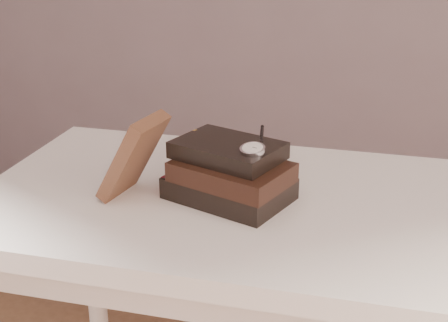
# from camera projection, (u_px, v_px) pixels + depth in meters

# --- Properties ---
(table) EXTENTS (1.00, 0.60, 0.75)m
(table) POSITION_uv_depth(u_px,v_px,m) (238.00, 238.00, 1.23)
(table) COLOR white
(table) RESTS_ON ground
(book_stack) EXTENTS (0.26, 0.22, 0.11)m
(book_stack) POSITION_uv_depth(u_px,v_px,m) (230.00, 174.00, 1.17)
(book_stack) COLOR black
(book_stack) RESTS_ON table
(journal) EXTENTS (0.13, 0.12, 0.16)m
(journal) POSITION_uv_depth(u_px,v_px,m) (133.00, 156.00, 1.16)
(journal) COLOR #46281B
(journal) RESTS_ON table
(pocket_watch) EXTENTS (0.06, 0.15, 0.02)m
(pocket_watch) POSITION_uv_depth(u_px,v_px,m) (253.00, 148.00, 1.11)
(pocket_watch) COLOR silver
(pocket_watch) RESTS_ON book_stack
(eyeglasses) EXTENTS (0.12, 0.13, 0.04)m
(eyeglasses) POSITION_uv_depth(u_px,v_px,m) (218.00, 148.00, 1.26)
(eyeglasses) COLOR silver
(eyeglasses) RESTS_ON book_stack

